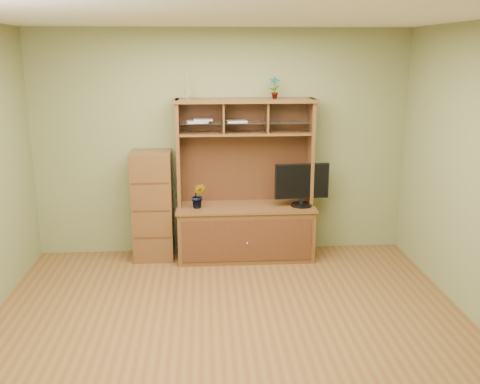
{
  "coord_description": "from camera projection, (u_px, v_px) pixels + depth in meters",
  "views": [
    {
      "loc": [
        -0.22,
        -4.38,
        2.42
      ],
      "look_at": [
        0.17,
        1.2,
        0.95
      ],
      "focal_mm": 40.0,
      "sensor_mm": 36.0,
      "label": 1
    }
  ],
  "objects": [
    {
      "name": "media_hutch",
      "position": [
        245.0,
        215.0,
        6.41
      ],
      "size": [
        1.66,
        0.61,
        1.9
      ],
      "color": "#4B2C15",
      "rests_on": "room"
    },
    {
      "name": "magazines",
      "position": [
        212.0,
        121.0,
        6.17
      ],
      "size": [
        0.71,
        0.21,
        0.04
      ],
      "color": "#A0A0A4",
      "rests_on": "media_hutch"
    },
    {
      "name": "side_cabinet",
      "position": [
        153.0,
        206.0,
        6.34
      ],
      "size": [
        0.47,
        0.43,
        1.31
      ],
      "color": "#4B2C15",
      "rests_on": "room"
    },
    {
      "name": "orchid_plant",
      "position": [
        198.0,
        196.0,
        6.22
      ],
      "size": [
        0.19,
        0.17,
        0.3
      ],
      "primitive_type": "imported",
      "rotation": [
        0.0,
        0.0,
        -0.23
      ],
      "color": "#366121",
      "rests_on": "media_hutch"
    },
    {
      "name": "reed_diffuser",
      "position": [
        187.0,
        89.0,
        6.06
      ],
      "size": [
        0.06,
        0.06,
        0.3
      ],
      "color": "silver",
      "rests_on": "media_hutch"
    },
    {
      "name": "top_plant",
      "position": [
        274.0,
        88.0,
        6.13
      ],
      "size": [
        0.14,
        0.1,
        0.25
      ],
      "primitive_type": "imported",
      "rotation": [
        0.0,
        0.0,
        -0.07
      ],
      "color": "#2B6A25",
      "rests_on": "media_hutch"
    },
    {
      "name": "monitor",
      "position": [
        302.0,
        184.0,
        6.27
      ],
      "size": [
        0.65,
        0.25,
        0.51
      ],
      "rotation": [
        0.0,
        0.0,
        0.07
      ],
      "color": "black",
      "rests_on": "media_hutch"
    },
    {
      "name": "room",
      "position": [
        230.0,
        183.0,
        4.51
      ],
      "size": [
        4.54,
        4.04,
        2.74
      ],
      "color": "brown",
      "rests_on": "ground"
    }
  ]
}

